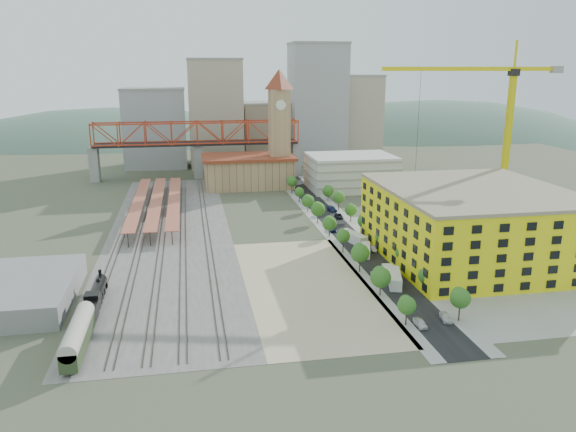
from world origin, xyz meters
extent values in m
plane|color=#474C38|center=(0.00, 0.00, 0.00)|extent=(400.00, 400.00, 0.00)
cube|color=#605E59|center=(-36.00, 17.50, 0.03)|extent=(36.00, 165.00, 0.06)
cube|color=tan|center=(-4.00, -31.50, 0.03)|extent=(28.00, 67.00, 0.06)
cube|color=black|center=(16.00, 15.00, 0.03)|extent=(12.00, 170.00, 0.06)
cube|color=gray|center=(10.50, 15.00, 0.02)|extent=(3.00, 170.00, 0.04)
cube|color=gray|center=(21.50, 15.00, 0.02)|extent=(3.00, 170.00, 0.04)
cube|color=gray|center=(45.00, -20.00, 0.03)|extent=(50.00, 90.00, 0.06)
cube|color=#382B23|center=(-50.72, 17.50, 0.15)|extent=(0.12, 160.00, 0.18)
cube|color=#382B23|center=(-49.28, 17.50, 0.15)|extent=(0.12, 160.00, 0.18)
cube|color=#382B23|center=(-44.72, 17.50, 0.15)|extent=(0.12, 160.00, 0.18)
cube|color=#382B23|center=(-43.28, 17.50, 0.15)|extent=(0.12, 160.00, 0.18)
cube|color=#382B23|center=(-38.72, 17.50, 0.15)|extent=(0.12, 160.00, 0.18)
cube|color=#382B23|center=(-37.28, 17.50, 0.15)|extent=(0.12, 160.00, 0.18)
cube|color=#382B23|center=(-32.72, 17.50, 0.15)|extent=(0.12, 160.00, 0.18)
cube|color=#382B23|center=(-31.28, 17.50, 0.15)|extent=(0.12, 160.00, 0.18)
cube|color=#382B23|center=(-25.72, 17.50, 0.15)|extent=(0.12, 160.00, 0.18)
cube|color=#382B23|center=(-24.28, 17.50, 0.15)|extent=(0.12, 160.00, 0.18)
cube|color=#B65B46|center=(-47.00, 45.00, 4.00)|extent=(4.00, 80.00, 0.25)
cylinder|color=black|center=(-47.00, 45.00, 2.00)|extent=(0.24, 0.24, 4.00)
cube|color=#B65B46|center=(-41.00, 45.00, 4.00)|extent=(4.00, 80.00, 0.25)
cylinder|color=black|center=(-41.00, 45.00, 2.00)|extent=(0.24, 0.24, 4.00)
cube|color=#B65B46|center=(-35.00, 45.00, 4.00)|extent=(4.00, 80.00, 0.25)
cylinder|color=black|center=(-35.00, 45.00, 2.00)|extent=(0.24, 0.24, 4.00)
cube|color=tan|center=(-5.00, 82.00, 6.00)|extent=(36.00, 22.00, 12.00)
cube|color=maroon|center=(-5.00, 82.00, 12.50)|extent=(38.00, 24.00, 1.20)
cube|color=tan|center=(8.00, 80.00, 20.00)|extent=(8.00, 8.00, 40.00)
pyramid|color=maroon|center=(8.00, 80.00, 48.00)|extent=(12.00, 12.00, 8.00)
cylinder|color=white|center=(8.00, 75.90, 34.00)|extent=(4.00, 0.30, 4.00)
cube|color=silver|center=(36.00, 70.00, 7.00)|extent=(34.00, 26.00, 14.00)
cube|color=gray|center=(-70.00, 105.00, 7.50)|extent=(4.00, 6.00, 15.00)
cube|color=gray|center=(20.00, 105.00, 7.50)|extent=(4.00, 6.00, 15.00)
cube|color=gray|center=(-25.00, 105.00, 7.50)|extent=(4.00, 6.00, 15.00)
cube|color=black|center=(-25.00, 105.00, 15.50)|extent=(90.00, 9.00, 1.00)
cube|color=yellow|center=(42.00, -20.00, 9.00)|extent=(44.00, 50.00, 18.00)
cube|color=gray|center=(42.00, -20.00, 18.40)|extent=(44.60, 50.60, 0.80)
cube|color=gray|center=(-66.00, -30.00, 2.50)|extent=(22.00, 32.00, 5.00)
cube|color=#9EA0A3|center=(-45.00, 140.00, 19.00)|extent=(30.00, 25.00, 38.00)
cube|color=#B2A58C|center=(-15.00, 135.00, 26.00)|extent=(26.00, 22.00, 52.00)
cube|color=gray|center=(12.00, 150.00, 15.00)|extent=(24.00, 24.00, 30.00)
cube|color=#9EA0A3|center=(38.00, 140.00, 30.00)|extent=(28.00, 22.00, 60.00)
cube|color=#B2A58C|center=(62.00, 145.00, 22.00)|extent=(22.00, 20.00, 44.00)
cube|color=brown|center=(-2.00, 160.00, 13.00)|extent=(20.00, 20.00, 26.00)
ellipsoid|color=#4C6B59|center=(-80.00, 260.00, -68.00)|extent=(396.00, 216.00, 180.00)
ellipsoid|color=#4C6B59|center=(40.00, 260.00, -92.00)|extent=(484.00, 264.00, 220.00)
ellipsoid|color=#4C6B59|center=(160.00, 260.00, -70.00)|extent=(418.00, 228.00, 190.00)
cylinder|color=black|center=(-50.00, -31.68, 2.44)|extent=(2.54, 12.21, 2.54)
cube|color=black|center=(-50.00, -38.30, 2.65)|extent=(2.85, 3.05, 3.26)
cylinder|color=black|center=(-50.00, -26.59, 4.27)|extent=(0.71, 0.71, 1.63)
sphere|color=black|center=(-50.00, -29.65, 3.77)|extent=(1.02, 1.02, 1.02)
cone|color=black|center=(-50.00, -24.76, 0.92)|extent=(2.65, 1.63, 2.65)
cube|color=black|center=(-50.00, -42.88, 2.04)|extent=(2.85, 6.11, 2.85)
cube|color=#27391F|center=(-50.00, -54.68, 2.44)|extent=(2.95, 18.32, 3.26)
cylinder|color=#ADA899|center=(-50.00, -54.68, 4.17)|extent=(3.16, 18.32, 3.16)
cube|color=#D4C50D|center=(66.65, 7.68, 23.02)|extent=(1.64, 1.64, 46.04)
cube|color=black|center=(66.65, 7.68, 47.07)|extent=(2.56, 2.56, 2.05)
cube|color=#D4C50D|center=(47.73, 12.15, 48.09)|extent=(38.12, 10.14, 1.23)
cube|color=#D4C50D|center=(72.63, 6.26, 48.09)|extent=(12.23, 4.02, 1.23)
cube|color=gray|center=(78.60, 4.85, 47.88)|extent=(3.58, 3.20, 2.05)
cube|color=#D4C50D|center=(66.65, 7.68, 52.18)|extent=(0.51, 0.51, 8.19)
cube|color=silver|center=(16.00, -34.19, 1.38)|extent=(5.38, 10.40, 2.75)
cube|color=silver|center=(16.00, -31.71, 1.28)|extent=(3.70, 9.58, 2.55)
cube|color=silver|center=(16.00, -12.66, 1.20)|extent=(4.84, 9.03, 2.39)
cube|color=silver|center=(16.00, -1.60, 1.41)|extent=(5.70, 10.63, 2.82)
imported|color=silver|center=(13.00, -56.05, 0.72)|extent=(1.74, 4.26, 1.45)
imported|color=gray|center=(13.00, -30.24, 0.77)|extent=(1.75, 4.71, 1.54)
imported|color=black|center=(13.00, -15.08, 0.78)|extent=(3.06, 5.80, 1.55)
imported|color=#1A1F4D|center=(13.00, 10.64, 0.74)|extent=(2.64, 5.33, 1.49)
imported|color=white|center=(19.00, -54.51, 0.75)|extent=(2.46, 4.60, 1.49)
imported|color=#9B9BA0|center=(19.00, -10.19, 0.68)|extent=(2.09, 4.32, 1.36)
imported|color=black|center=(19.00, 25.15, 0.68)|extent=(2.43, 4.95, 1.35)
imported|color=navy|center=(19.00, 34.65, 0.80)|extent=(2.93, 5.77, 1.61)
camera|label=1|loc=(-29.69, -149.08, 48.30)|focal=35.00mm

